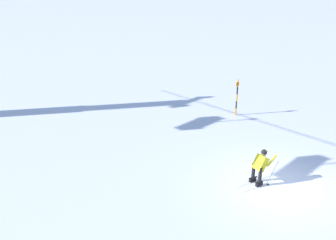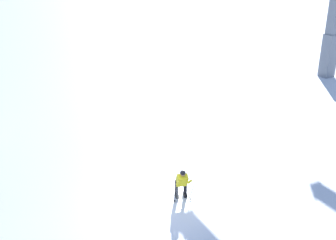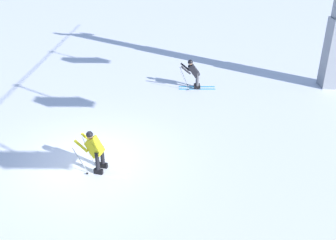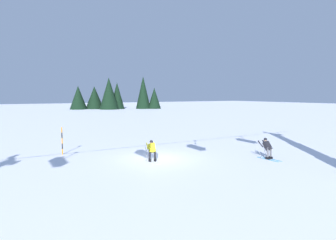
{
  "view_description": "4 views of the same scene",
  "coord_description": "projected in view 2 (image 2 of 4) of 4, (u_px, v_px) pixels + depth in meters",
  "views": [
    {
      "loc": [
        -5.75,
        11.75,
        7.76
      ],
      "look_at": [
        1.65,
        4.32,
        3.44
      ],
      "focal_mm": 41.17,
      "sensor_mm": 36.0,
      "label": 1
    },
    {
      "loc": [
        -6.2,
        -12.09,
        9.38
      ],
      "look_at": [
        1.32,
        2.88,
        2.4
      ],
      "focal_mm": 44.64,
      "sensor_mm": 36.0,
      "label": 2
    },
    {
      "loc": [
        10.67,
        2.83,
        6.76
      ],
      "look_at": [
        0.7,
        2.67,
        1.79
      ],
      "focal_mm": 40.41,
      "sensor_mm": 36.0,
      "label": 3
    },
    {
      "loc": [
        9.03,
        16.85,
        4.37
      ],
      "look_at": [
        0.91,
        2.9,
        2.92
      ],
      "focal_mm": 30.37,
      "sensor_mm": 36.0,
      "label": 4
    }
  ],
  "objects": [
    {
      "name": "lift_tower_far",
      "position": [
        334.0,
        21.0,
        30.93
      ],
      "size": [
        0.89,
        2.62,
        10.39
      ],
      "color": "gray",
      "rests_on": "ground_plane"
    },
    {
      "name": "ground_plane",
      "position": [
        171.0,
        209.0,
        16.15
      ],
      "size": [
        260.0,
        260.0,
        0.0
      ],
      "primitive_type": "plane",
      "color": "white"
    },
    {
      "name": "skier_carving_main",
      "position": [
        182.0,
        182.0,
        16.48
      ],
      "size": [
        0.95,
        1.85,
        1.48
      ],
      "color": "white",
      "rests_on": "ground_plane"
    }
  ]
}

